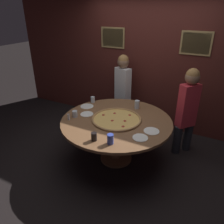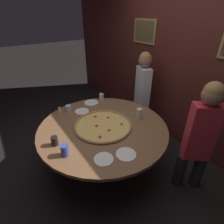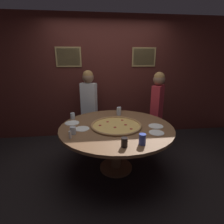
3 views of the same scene
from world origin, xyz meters
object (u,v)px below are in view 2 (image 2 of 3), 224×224
Objects in this scene: white_plate_right_side at (104,159)px; condiment_shaker at (60,110)px; giant_pizza at (103,125)px; drink_cup_near_right at (55,141)px; diner_centre_back at (142,89)px; white_plate_far_back at (126,154)px; drink_cup_far_right at (69,109)px; diner_far_left at (200,135)px; drink_cup_by_shaker at (102,97)px; white_plate_beside_cup at (91,103)px; dining_table at (103,133)px; white_plate_left_side at (82,111)px; drink_cup_front_edge at (65,150)px; drink_cup_near_left at (139,113)px.

condiment_shaker is (-1.16, -0.03, 0.05)m from white_plate_right_side.
giant_pizza reaches higher than white_plate_right_side.
diner_centre_back reaches higher than drink_cup_near_right.
drink_cup_far_right is at bearing -173.72° from white_plate_far_back.
white_plate_right_side is (1.14, -0.10, -0.05)m from drink_cup_far_right.
diner_far_left reaches higher than drink_cup_far_right.
drink_cup_by_shaker is 0.21m from white_plate_beside_cup.
condiment_shaker reaches higher than giant_pizza.
giant_pizza is at bearing -16.77° from white_plate_beside_cup.
drink_cup_far_right is 0.07× the size of diner_centre_back.
drink_cup_near_right is 0.61m from white_plate_right_side.
drink_cup_far_right is (0.06, -0.63, -0.00)m from drink_cup_by_shaker.
white_plate_right_side reaches higher than dining_table.
white_plate_left_side is (-0.51, 0.59, -0.05)m from drink_cup_near_right.
diner_centre_back reaches higher than diner_far_left.
drink_cup_front_edge is at bearing -70.14° from dining_table.
drink_cup_near_right reaches higher than drink_cup_far_right.
drink_cup_near_right is at bearing 123.94° from diner_centre_back.
condiment_shaker is at bearing -87.09° from drink_cup_by_shaker.
white_plate_far_back is (0.08, 0.23, 0.00)m from white_plate_right_side.
drink_cup_by_shaker reaches higher than condiment_shaker.
giant_pizza is at bearing 6.10° from white_plate_left_side.
drink_cup_far_right is 0.49× the size of white_plate_left_side.
diner_far_left is at bearing 69.23° from white_plate_right_side.
white_plate_far_back is 1.27m from condiment_shaker.
drink_cup_far_right is 0.72× the size of drink_cup_near_left.
white_plate_beside_cup is 0.55m from condiment_shaker.
drink_cup_near_right is 1.09m from white_plate_beside_cup.
diner_centre_back reaches higher than dining_table.
white_plate_right_side is 0.91× the size of white_plate_beside_cup.
white_plate_far_back is (0.59, -0.08, -0.01)m from giant_pizza.
white_plate_beside_cup reaches higher than dining_table.
dining_table is 0.13m from giant_pizza.
diner_far_left is at bearing 14.75° from drink_cup_near_left.
white_plate_far_back is 0.15× the size of diner_far_left.
drink_cup_by_shaker is 0.50m from white_plate_left_side.
drink_cup_near_left is (0.12, 0.54, 0.06)m from giant_pizza.
drink_cup_far_right is 0.50× the size of white_plate_right_side.
dining_table is at bearing 90.38° from drink_cup_near_right.
white_plate_right_side and white_plate_beside_cup have the same top height.
white_plate_right_side is at bearing 143.62° from diner_centre_back.
drink_cup_by_shaker is 1.03× the size of drink_cup_far_right.
diner_centre_back is (-0.93, 1.42, 0.11)m from white_plate_right_side.
dining_table is 16.01× the size of drink_cup_by_shaker.
dining_table is at bearing -30.82° from drink_cup_by_shaker.
diner_centre_back is at bearing 130.22° from white_plate_far_back.
diner_far_left reaches higher than drink_cup_near_right.
white_plate_far_back is (1.21, 0.13, -0.05)m from drink_cup_far_right.
white_plate_left_side is at bearing 178.50° from white_plate_far_back.
dining_table is 1.14× the size of diner_centre_back.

